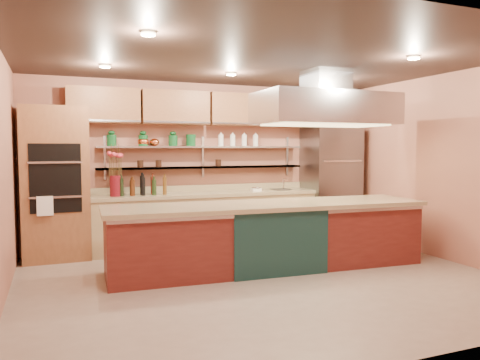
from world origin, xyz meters
name	(u,v)px	position (x,y,z in m)	size (l,w,h in m)	color
floor	(265,281)	(0.00, 0.00, -0.01)	(6.00, 5.00, 0.02)	gray
ceiling	(265,58)	(0.00, 0.00, 2.80)	(6.00, 5.00, 0.02)	black
wall_back	(205,164)	(0.00, 2.50, 1.40)	(6.00, 0.04, 2.80)	#AB6850
wall_front	(403,186)	(0.00, -2.50, 1.40)	(6.00, 0.04, 2.80)	#AB6850
wall_right	(447,167)	(3.00, 0.00, 1.40)	(0.04, 5.00, 2.80)	#AB6850
oven_stack	(56,184)	(-2.45, 2.18, 1.15)	(0.95, 0.64, 2.30)	brown
refrigerator	(331,182)	(2.35, 2.14, 1.05)	(0.95, 0.72, 2.10)	slate
back_counter	(208,220)	(-0.05, 2.20, 0.47)	(3.84, 0.64, 0.93)	tan
wall_shelf_lower	(205,167)	(-0.05, 2.37, 1.35)	(3.60, 0.26, 0.03)	#B5B9BD
wall_shelf_upper	(204,147)	(-0.05, 2.37, 1.70)	(3.60, 0.26, 0.03)	#B5B9BD
upper_cabinets	(208,109)	(0.00, 2.32, 2.35)	(4.60, 0.36, 0.55)	brown
range_hood	(325,109)	(1.20, 0.52, 2.25)	(2.00, 1.00, 0.45)	#B5B9BD
ceiling_downlights	(259,63)	(0.00, 0.20, 2.77)	(4.00, 2.80, 0.02)	#FFE5A5
island	(268,236)	(0.30, 0.52, 0.46)	(4.40, 0.96, 0.92)	maroon
flower_vase	(116,186)	(-1.58, 2.15, 1.09)	(0.18, 0.18, 0.32)	#5C0D16
oil_bottle_cluster	(143,187)	(-1.15, 2.15, 1.06)	(0.80, 0.23, 0.26)	black
kitchen_scale	(256,188)	(0.83, 2.15, 0.98)	(0.16, 0.12, 0.09)	white
bar_faucet	(283,184)	(1.41, 2.25, 1.03)	(0.03, 0.03, 0.20)	silver
copper_kettle	(154,142)	(-0.91, 2.37, 1.78)	(0.16, 0.16, 0.13)	#D36130
green_canister	(191,140)	(-0.29, 2.37, 1.81)	(0.16, 0.16, 0.20)	#0F471E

